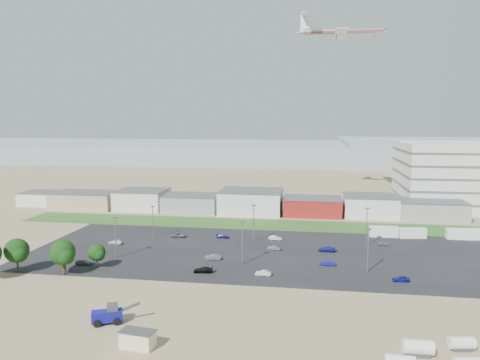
% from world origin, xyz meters
% --- Properties ---
extents(ground, '(700.00, 700.00, 0.00)m').
position_xyz_m(ground, '(0.00, 0.00, 0.00)').
color(ground, '#867755').
rests_on(ground, ground).
extents(parking_lot, '(120.00, 50.00, 0.01)m').
position_xyz_m(parking_lot, '(5.00, 20.00, 0.01)').
color(parking_lot, black).
rests_on(parking_lot, ground).
extents(grass_strip, '(160.00, 16.00, 0.02)m').
position_xyz_m(grass_strip, '(0.00, 52.00, 0.01)').
color(grass_strip, '#295A22').
rests_on(grass_strip, ground).
extents(hills_backdrop, '(700.00, 200.00, 9.00)m').
position_xyz_m(hills_backdrop, '(40.00, 315.00, 4.50)').
color(hills_backdrop, gray).
rests_on(hills_backdrop, ground).
extents(building_row, '(170.00, 20.00, 8.00)m').
position_xyz_m(building_row, '(-17.00, 71.00, 4.00)').
color(building_row, silver).
rests_on(building_row, ground).
extents(portable_shed, '(5.46, 3.36, 2.59)m').
position_xyz_m(portable_shed, '(-8.85, -33.17, 1.29)').
color(portable_shed, beige).
rests_on(portable_shed, ground).
extents(telehandler, '(8.29, 5.59, 3.29)m').
position_xyz_m(telehandler, '(-16.83, -26.17, 1.65)').
color(telehandler, navy).
rests_on(telehandler, ground).
extents(storage_tank_nw, '(4.27, 2.24, 2.52)m').
position_xyz_m(storage_tank_nw, '(31.32, -29.24, 1.26)').
color(storage_tank_nw, silver).
rests_on(storage_tank_nw, ground).
extents(storage_tank_ne, '(3.85, 2.36, 2.16)m').
position_xyz_m(storage_tank_ne, '(37.96, -26.51, 1.08)').
color(storage_tank_ne, silver).
rests_on(storage_tank_ne, ground).
extents(box_trailer_a, '(7.99, 2.67, 2.98)m').
position_xyz_m(box_trailer_a, '(36.42, 41.31, 1.49)').
color(box_trailer_a, silver).
rests_on(box_trailer_a, ground).
extents(box_trailer_b, '(7.73, 3.44, 2.80)m').
position_xyz_m(box_trailer_b, '(44.40, 41.20, 1.40)').
color(box_trailer_b, silver).
rests_on(box_trailer_b, ground).
extents(box_trailer_c, '(7.81, 2.48, 2.92)m').
position_xyz_m(box_trailer_c, '(57.61, 41.91, 1.46)').
color(box_trailer_c, silver).
rests_on(box_trailer_c, ground).
extents(tree_left, '(5.68, 5.68, 8.52)m').
position_xyz_m(tree_left, '(-47.96, -4.16, 4.26)').
color(tree_left, black).
rests_on(tree_left, ground).
extents(tree_mid, '(5.80, 5.80, 8.71)m').
position_xyz_m(tree_mid, '(-36.99, -4.32, 4.35)').
color(tree_mid, black).
rests_on(tree_mid, ground).
extents(tree_right, '(4.92, 4.92, 7.38)m').
position_xyz_m(tree_right, '(-37.68, -2.42, 3.69)').
color(tree_right, black).
rests_on(tree_right, ground).
extents(tree_near, '(4.17, 4.17, 6.26)m').
position_xyz_m(tree_near, '(-31.99, 1.42, 3.13)').
color(tree_near, black).
rests_on(tree_near, ground).
extents(lightpole_front_l, '(1.18, 0.49, 10.06)m').
position_xyz_m(lightpole_front_l, '(-30.94, 9.35, 5.03)').
color(lightpole_front_l, slate).
rests_on(lightpole_front_l, ground).
extents(lightpole_front_m, '(1.19, 0.50, 10.11)m').
position_xyz_m(lightpole_front_m, '(0.18, 9.31, 5.05)').
color(lightpole_front_m, slate).
rests_on(lightpole_front_m, ground).
extents(lightpole_front_r, '(1.15, 0.48, 9.76)m').
position_xyz_m(lightpole_front_r, '(28.31, 7.77, 4.88)').
color(lightpole_front_r, slate).
rests_on(lightpole_front_r, ground).
extents(lightpole_back_l, '(1.11, 0.46, 9.43)m').
position_xyz_m(lightpole_back_l, '(-28.32, 28.60, 4.71)').
color(lightpole_back_l, slate).
rests_on(lightpole_back_l, ground).
extents(lightpole_back_m, '(1.21, 0.50, 10.29)m').
position_xyz_m(lightpole_back_m, '(0.18, 29.94, 5.14)').
color(lightpole_back_m, slate).
rests_on(lightpole_back_m, ground).
extents(lightpole_back_r, '(1.23, 0.51, 10.42)m').
position_xyz_m(lightpole_back_r, '(30.35, 29.63, 5.21)').
color(lightpole_back_r, slate).
rests_on(lightpole_back_r, ground).
extents(airliner, '(39.94, 27.42, 11.73)m').
position_xyz_m(airliner, '(27.09, 108.92, 70.00)').
color(airliner, silver).
extents(parked_car_1, '(3.76, 1.57, 1.21)m').
position_xyz_m(parked_car_1, '(19.74, 11.26, 0.60)').
color(parked_car_1, navy).
rests_on(parked_car_1, ground).
extents(parked_car_2, '(3.60, 1.76, 1.18)m').
position_xyz_m(parked_car_2, '(34.56, 2.59, 0.59)').
color(parked_car_2, navy).
rests_on(parked_car_2, ground).
extents(parked_car_3, '(4.40, 2.14, 1.23)m').
position_xyz_m(parked_car_3, '(-7.39, 1.78, 0.62)').
color(parked_car_3, black).
rests_on(parked_car_3, ground).
extents(parked_car_4, '(4.06, 1.83, 1.29)m').
position_xyz_m(parked_car_4, '(-7.30, 11.59, 0.65)').
color(parked_car_4, '#595B5E').
rests_on(parked_car_4, ground).
extents(parked_car_5, '(3.92, 1.72, 1.31)m').
position_xyz_m(parked_car_5, '(-36.41, 21.19, 0.66)').
color(parked_car_5, silver).
rests_on(parked_car_5, ground).
extents(parked_car_6, '(3.74, 1.53, 1.08)m').
position_xyz_m(parked_car_6, '(-9.02, 32.55, 0.54)').
color(parked_car_6, navy).
rests_on(parked_car_6, ground).
extents(parked_car_7, '(3.40, 1.27, 1.11)m').
position_xyz_m(parked_car_7, '(6.46, 22.32, 0.56)').
color(parked_car_7, '#595B5E').
rests_on(parked_car_7, ground).
extents(parked_car_8, '(3.24, 1.44, 1.08)m').
position_xyz_m(parked_car_8, '(35.05, 31.17, 0.54)').
color(parked_car_8, '#A5A5AA').
rests_on(parked_car_8, ground).
extents(parked_car_9, '(4.61, 2.42, 1.24)m').
position_xyz_m(parked_car_9, '(-21.64, 31.46, 0.62)').
color(parked_car_9, '#595B5E').
rests_on(parked_car_9, ground).
extents(parked_car_10, '(4.01, 1.74, 1.15)m').
position_xyz_m(parked_car_10, '(-36.00, 2.91, 0.57)').
color(parked_car_10, '#595B5E').
rests_on(parked_car_10, ground).
extents(parked_car_11, '(3.71, 1.41, 1.21)m').
position_xyz_m(parked_car_11, '(5.93, 32.72, 0.61)').
color(parked_car_11, silver).
rests_on(parked_car_11, ground).
extents(parked_car_12, '(4.39, 1.91, 1.26)m').
position_xyz_m(parked_car_12, '(19.94, 23.00, 0.63)').
color(parked_car_12, navy).
rests_on(parked_car_12, ground).
extents(parked_car_13, '(3.50, 1.33, 1.14)m').
position_xyz_m(parked_car_13, '(5.91, 1.86, 0.57)').
color(parked_car_13, silver).
rests_on(parked_car_13, ground).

